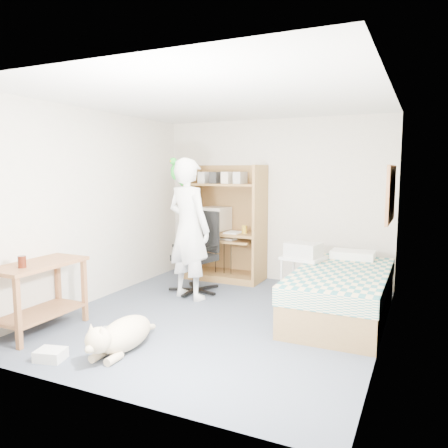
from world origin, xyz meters
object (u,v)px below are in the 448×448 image
side_desk (39,286)px  bed (341,293)px  printer_cart (303,272)px  dog (122,335)px  computer_hutch (226,227)px  person (189,229)px  office_chair (198,264)px

side_desk → bed: bearing=32.5°
bed → printer_cart: size_ratio=3.33×
side_desk → printer_cart: side_desk is taller
bed → side_desk: bearing=-147.5°
dog → computer_hutch: bearing=95.0°
side_desk → printer_cart: bearing=44.0°
bed → dog: 2.56m
bed → computer_hutch: bearing=150.7°
bed → dog: (-1.72, -1.89, -0.12)m
person → office_chair: bearing=-68.1°
office_chair → dog: size_ratio=1.10×
bed → dog: size_ratio=1.97×
bed → office_chair: size_ratio=1.78×
computer_hutch → side_desk: computer_hutch is taller
person → printer_cart: person is taller
computer_hutch → printer_cart: size_ratio=2.96×
computer_hutch → bed: computer_hutch is taller
computer_hutch → person: size_ratio=0.96×
computer_hutch → office_chair: computer_hutch is taller
side_desk → person: size_ratio=0.53×
person → dog: bearing=114.9°
side_desk → office_chair: (0.80, 2.06, -0.09)m
side_desk → office_chair: size_ratio=0.88×
dog → printer_cart: printer_cart is taller
office_chair → bed: bearing=8.9°
printer_cart → side_desk: bearing=-124.2°
person → dog: (0.29, -1.83, -0.77)m
printer_cart → dog: bearing=-105.1°
computer_hutch → office_chair: size_ratio=1.59×
computer_hutch → bed: 2.35m
computer_hutch → office_chair: bearing=-93.1°
bed → office_chair: 2.07m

